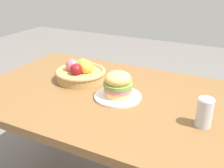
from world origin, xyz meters
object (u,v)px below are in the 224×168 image
(fruit_basket, at_px, (81,73))
(soda_can, at_px, (204,113))
(sandwich, at_px, (118,84))
(plate, at_px, (118,96))

(fruit_basket, bearing_deg, soda_can, -14.78)
(fruit_basket, bearing_deg, sandwich, -20.99)
(sandwich, xyz_separation_m, fruit_basket, (-0.29, 0.11, -0.03))
(sandwich, relative_size, soda_can, 1.16)
(soda_can, height_order, fruit_basket, soda_can)
(sandwich, height_order, soda_can, sandwich)
(plate, height_order, sandwich, sandwich)
(plate, xyz_separation_m, soda_can, (0.42, -0.08, 0.06))
(plate, xyz_separation_m, fruit_basket, (-0.29, 0.11, 0.04))
(soda_can, bearing_deg, sandwich, 169.73)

